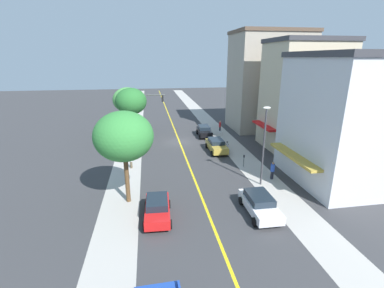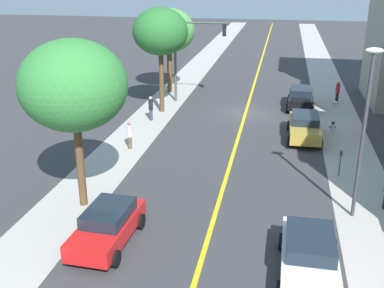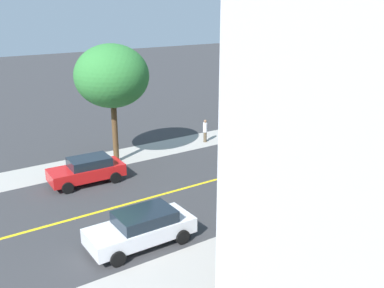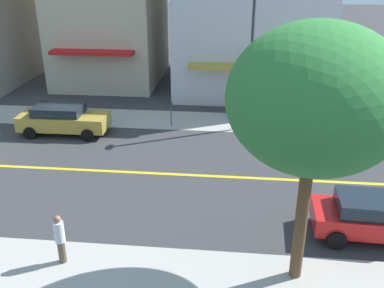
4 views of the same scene
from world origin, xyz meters
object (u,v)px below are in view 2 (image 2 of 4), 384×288
at_px(white_sedan_left_curb, 309,255).
at_px(pedestrian_white_shirt, 130,134).
at_px(street_tree_left_far, 169,31).
at_px(street_lamp, 365,119).
at_px(street_tree_right_corner, 73,86).
at_px(black_sedan_left_curb, 300,98).
at_px(pedestrian_black_shirt, 151,108).
at_px(small_dog, 336,103).
at_px(gold_sedan_left_curb, 305,126).
at_px(parking_meter, 340,160).
at_px(street_tree_left_near, 160,32).
at_px(red_sedan_right_curb, 108,225).
at_px(fire_hydrant, 333,127).
at_px(pedestrian_red_shirt, 338,91).
at_px(traffic_light_mast, 191,47).

height_order(white_sedan_left_curb, pedestrian_white_shirt, pedestrian_white_shirt).
relative_size(street_tree_left_far, street_lamp, 0.97).
xyz_separation_m(street_tree_right_corner, black_sedan_left_curb, (-10.01, -18.03, -4.70)).
height_order(pedestrian_black_shirt, small_dog, pedestrian_black_shirt).
bearing_deg(gold_sedan_left_curb, black_sedan_left_curb, -179.58).
height_order(parking_meter, pedestrian_white_shirt, pedestrian_white_shirt).
xyz_separation_m(street_tree_left_near, red_sedan_right_curb, (-2.44, 17.88, -5.10)).
relative_size(black_sedan_left_curb, pedestrian_white_shirt, 2.58).
height_order(gold_sedan_left_curb, pedestrian_black_shirt, pedestrian_black_shirt).
height_order(parking_meter, white_sedan_left_curb, white_sedan_left_curb).
xyz_separation_m(fire_hydrant, pedestrian_white_shirt, (12.13, 5.50, 0.54)).
bearing_deg(red_sedan_right_curb, black_sedan_left_curb, 161.99).
bearing_deg(gold_sedan_left_curb, white_sedan_left_curb, -1.49).
distance_m(parking_meter, pedestrian_red_shirt, 14.54).
xyz_separation_m(red_sedan_right_curb, pedestrian_white_shirt, (2.37, -9.95, 0.12)).
height_order(parking_meter, gold_sedan_left_curb, gold_sedan_left_curb).
height_order(street_lamp, pedestrian_red_shirt, street_lamp).
distance_m(street_tree_left_near, parking_meter, 16.09).
relative_size(parking_meter, traffic_light_mast, 0.20).
distance_m(red_sedan_right_curb, black_sedan_left_curb, 22.25).
xyz_separation_m(street_tree_left_near, gold_sedan_left_curb, (-10.30, 4.07, -5.07)).
xyz_separation_m(street_tree_left_near, street_lamp, (-12.09, 13.82, -1.46)).
bearing_deg(traffic_light_mast, parking_meter, -50.96).
height_order(white_sedan_left_curb, small_dog, white_sedan_left_curb).
bearing_deg(pedestrian_red_shirt, street_tree_left_far, 32.35).
relative_size(fire_hydrant, black_sedan_left_curb, 0.17).
distance_m(traffic_light_mast, pedestrian_red_shirt, 12.18).
height_order(gold_sedan_left_curb, white_sedan_left_curb, gold_sedan_left_curb).
relative_size(street_tree_right_corner, red_sedan_right_curb, 1.78).
bearing_deg(street_tree_left_far, street_tree_right_corner, 92.82).
relative_size(street_tree_left_near, parking_meter, 5.55).
distance_m(fire_hydrant, white_sedan_left_curb, 16.18).
distance_m(street_tree_left_near, pedestrian_red_shirt, 14.84).
relative_size(parking_meter, street_lamp, 0.19).
relative_size(fire_hydrant, red_sedan_right_curb, 0.17).
height_order(traffic_light_mast, black_sedan_left_curb, traffic_light_mast).
xyz_separation_m(black_sedan_left_curb, pedestrian_red_shirt, (-2.92, -1.92, 0.16)).
height_order(traffic_light_mast, pedestrian_black_shirt, traffic_light_mast).
relative_size(street_tree_right_corner, traffic_light_mast, 1.11).
bearing_deg(street_lamp, traffic_light_mast, -58.22).
height_order(pedestrian_red_shirt, small_dog, pedestrian_red_shirt).
bearing_deg(traffic_light_mast, red_sedan_right_curb, -87.64).
xyz_separation_m(street_tree_right_corner, street_lamp, (-11.90, -1.24, -1.09)).
height_order(red_sedan_right_curb, pedestrian_red_shirt, pedestrian_red_shirt).
relative_size(street_tree_left_near, street_tree_left_far, 1.07).
xyz_separation_m(traffic_light_mast, black_sedan_left_curb, (-8.64, 0.19, -3.60)).
xyz_separation_m(street_tree_left_far, red_sedan_right_curb, (-3.28, 23.93, -4.43)).
bearing_deg(pedestrian_red_shirt, small_dog, 117.90).
xyz_separation_m(parking_meter, pedestrian_black_shirt, (12.13, -7.33, 0.03)).
height_order(street_lamp, pedestrian_white_shirt, street_lamp).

